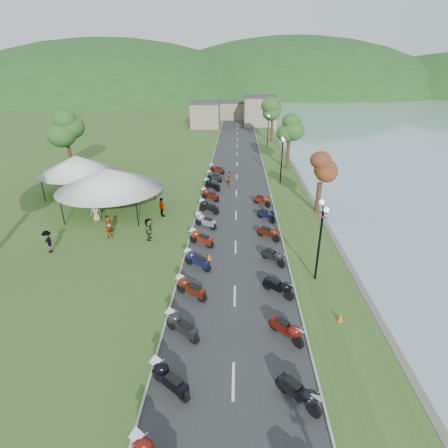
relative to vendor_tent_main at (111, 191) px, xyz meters
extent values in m
cube|color=#313133|center=(11.22, 11.46, -1.99)|extent=(7.00, 120.00, 0.02)
cube|color=gray|center=(9.22, 56.46, 0.50)|extent=(18.00, 16.00, 5.00)
imported|color=slate|center=(1.49, -5.31, -2.00)|extent=(0.80, 0.84, 1.85)
imported|color=slate|center=(-0.62, 3.45, -2.00)|extent=(0.92, 0.53, 1.85)
imported|color=slate|center=(-2.03, -7.80, -2.00)|extent=(1.09, 1.08, 1.69)
cone|color=#F2590C|center=(8.29, -18.27, -1.74)|extent=(0.33, 0.33, 0.52)
camera|label=1|loc=(11.24, -29.25, 10.11)|focal=28.00mm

